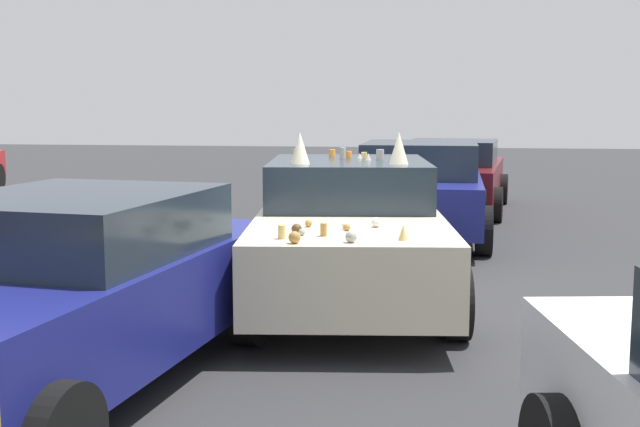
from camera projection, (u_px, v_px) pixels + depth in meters
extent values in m
plane|color=#2D2D30|center=(348.00, 299.00, 8.34)|extent=(60.00, 60.00, 0.00)
cube|color=beige|center=(349.00, 241.00, 8.26)|extent=(4.68, 2.29, 0.68)
cube|color=#1E2833|center=(349.00, 182.00, 8.55)|extent=(2.19, 1.86, 0.47)
cylinder|color=black|center=(456.00, 302.00, 6.89)|extent=(0.68, 0.29, 0.66)
cylinder|color=black|center=(244.00, 301.00, 6.94)|extent=(0.68, 0.29, 0.66)
cylinder|color=black|center=(424.00, 245.00, 9.66)|extent=(0.68, 0.29, 0.66)
cylinder|color=black|center=(272.00, 245.00, 9.71)|extent=(0.68, 0.29, 0.66)
ellipsoid|color=black|center=(420.00, 229.00, 9.99)|extent=(0.16, 0.04, 0.12)
ellipsoid|color=black|center=(275.00, 226.00, 9.91)|extent=(0.19, 0.04, 0.15)
ellipsoid|color=black|center=(253.00, 261.00, 7.49)|extent=(0.11, 0.03, 0.09)
ellipsoid|color=black|center=(454.00, 265.00, 6.92)|extent=(0.10, 0.03, 0.14)
ellipsoid|color=black|center=(259.00, 247.00, 7.98)|extent=(0.19, 0.04, 0.14)
ellipsoid|color=black|center=(426.00, 234.00, 9.23)|extent=(0.16, 0.04, 0.15)
ellipsoid|color=black|center=(453.00, 269.00, 6.97)|extent=(0.15, 0.04, 0.15)
sphere|color=#51381E|center=(297.00, 229.00, 6.56)|extent=(0.09, 0.09, 0.09)
cylinder|color=tan|center=(282.00, 232.00, 6.34)|extent=(0.07, 0.07, 0.11)
sphere|color=gray|center=(302.00, 232.00, 6.51)|extent=(0.06, 0.06, 0.06)
sphere|color=#A87A38|center=(295.00, 237.00, 6.13)|extent=(0.10, 0.10, 0.10)
sphere|color=#A87A38|center=(309.00, 223.00, 6.95)|extent=(0.06, 0.06, 0.06)
sphere|color=gray|center=(351.00, 237.00, 6.16)|extent=(0.09, 0.09, 0.09)
sphere|color=#A87A38|center=(347.00, 227.00, 6.74)|extent=(0.06, 0.06, 0.06)
sphere|color=silver|center=(376.00, 222.00, 6.94)|extent=(0.08, 0.08, 0.08)
cone|color=tan|center=(403.00, 232.00, 6.27)|extent=(0.10, 0.10, 0.13)
sphere|color=silver|center=(345.00, 226.00, 6.84)|extent=(0.06, 0.06, 0.06)
cylinder|color=#A87A38|center=(324.00, 230.00, 6.47)|extent=(0.07, 0.07, 0.11)
cone|color=gray|center=(368.00, 157.00, 8.48)|extent=(0.09, 0.09, 0.08)
cylinder|color=orange|center=(296.00, 154.00, 8.84)|extent=(0.08, 0.08, 0.09)
cylinder|color=gray|center=(343.00, 153.00, 8.82)|extent=(0.08, 0.08, 0.12)
cone|color=gray|center=(360.00, 156.00, 8.79)|extent=(0.08, 0.08, 0.06)
cylinder|color=orange|center=(349.00, 154.00, 8.99)|extent=(0.09, 0.09, 0.07)
cylinder|color=orange|center=(332.00, 153.00, 9.24)|extent=(0.08, 0.08, 0.07)
cylinder|color=tan|center=(364.00, 155.00, 8.84)|extent=(0.09, 0.09, 0.06)
cylinder|color=gray|center=(380.00, 155.00, 8.57)|extent=(0.11, 0.11, 0.11)
cone|color=beige|center=(399.00, 148.00, 7.94)|extent=(0.19, 0.19, 0.32)
cone|color=beige|center=(300.00, 148.00, 7.96)|extent=(0.19, 0.19, 0.32)
cube|color=navy|center=(59.00, 308.00, 5.61)|extent=(4.69, 2.33, 0.68)
cube|color=#1E2833|center=(76.00, 224.00, 5.78)|extent=(2.16, 1.86, 0.44)
cylinder|color=black|center=(250.00, 308.00, 6.74)|extent=(0.65, 0.30, 0.63)
cylinder|color=black|center=(63.00, 295.00, 7.22)|extent=(0.65, 0.30, 0.63)
cube|color=#5B1419|center=(452.00, 180.00, 15.24)|extent=(4.46, 2.23, 0.65)
cube|color=#1E2833|center=(452.00, 152.00, 15.05)|extent=(2.04, 1.81, 0.44)
cylinder|color=black|center=(415.00, 187.00, 16.78)|extent=(0.63, 0.29, 0.61)
cylinder|color=black|center=(502.00, 189.00, 16.32)|extent=(0.63, 0.29, 0.61)
cylinder|color=black|center=(393.00, 201.00, 14.23)|extent=(0.63, 0.29, 0.61)
cylinder|color=black|center=(496.00, 205.00, 13.78)|extent=(0.63, 0.29, 0.61)
cube|color=navy|center=(420.00, 198.00, 12.04)|extent=(3.98, 1.86, 0.67)
cube|color=#1E2833|center=(421.00, 159.00, 11.81)|extent=(1.90, 1.67, 0.50)
cylinder|color=black|center=(369.00, 205.00, 13.42)|extent=(0.68, 0.24, 0.68)
cylinder|color=black|center=(479.00, 208.00, 13.12)|extent=(0.68, 0.24, 0.68)
cylinder|color=black|center=(350.00, 227.00, 11.03)|extent=(0.68, 0.24, 0.68)
cylinder|color=black|center=(484.00, 231.00, 10.73)|extent=(0.68, 0.24, 0.68)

